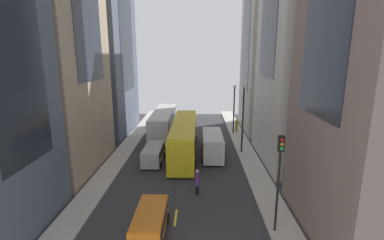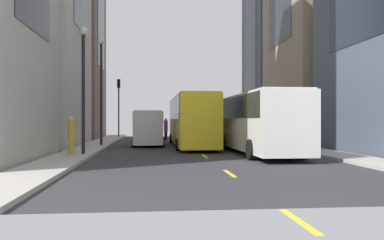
{
  "view_description": "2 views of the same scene",
  "coord_description": "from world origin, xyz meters",
  "views": [
    {
      "loc": [
        1.47,
        -30.88,
        10.72
      ],
      "look_at": [
        0.69,
        4.6,
        2.43
      ],
      "focal_mm": 26.21,
      "sensor_mm": 36.0,
      "label": 1
    },
    {
      "loc": [
        2.78,
        28.58,
        1.93
      ],
      "look_at": [
        0.12,
        1.35,
        1.92
      ],
      "focal_mm": 38.62,
      "sensor_mm": 36.0,
      "label": 2
    }
  ],
  "objects": [
    {
      "name": "pedestrian_waiting_curb",
      "position": [
        1.44,
        -10.77,
        1.11
      ],
      "size": [
        0.37,
        0.37,
        2.1
      ],
      "rotation": [
        0.0,
        0.0,
        3.12
      ],
      "color": "black",
      "rests_on": "ground"
    },
    {
      "name": "car_silver_1",
      "position": [
        -3.05,
        -4.1,
        1.01
      ],
      "size": [
        1.98,
        4.5,
        1.71
      ],
      "color": "#B7BABF",
      "rests_on": "ground"
    },
    {
      "name": "delivery_van_white",
      "position": [
        3.03,
        -2.35,
        1.52
      ],
      "size": [
        2.26,
        6.05,
        2.58
      ],
      "color": "white",
      "rests_on": "ground"
    },
    {
      "name": "lane_stripe_1",
      "position": [
        0.0,
        -14.0,
        0.01
      ],
      "size": [
        0.16,
        2.0,
        0.01
      ],
      "primitive_type": "cube",
      "color": "yellow",
      "rests_on": "ground"
    },
    {
      "name": "car_orange_0",
      "position": [
        -1.38,
        -15.88,
        0.95
      ],
      "size": [
        1.95,
        4.29,
        1.6
      ],
      "color": "orange",
      "rests_on": "ground"
    },
    {
      "name": "pedestrian_walking_far",
      "position": [
        6.86,
        7.02,
        1.18
      ],
      "size": [
        0.39,
        0.39,
        1.96
      ],
      "rotation": [
        0.0,
        0.0,
        6.15
      ],
      "color": "gold",
      "rests_on": "ground"
    },
    {
      "name": "streetlamp_far",
      "position": [
        6.35,
        -1.12,
        4.74
      ],
      "size": [
        0.44,
        0.44,
        7.57
      ],
      "color": "black",
      "rests_on": "ground"
    },
    {
      "name": "sidewalk_west",
      "position": [
        -6.87,
        0.0,
        0.07
      ],
      "size": [
        2.04,
        44.0,
        0.15
      ],
      "primitive_type": "cube",
      "color": "#B2ADA3",
      "rests_on": "ground"
    },
    {
      "name": "streetlamp_near",
      "position": [
        6.35,
        6.57,
        4.25
      ],
      "size": [
        0.44,
        0.44,
        6.65
      ],
      "color": "black",
      "rests_on": "ground"
    },
    {
      "name": "building_east_2",
      "position": [
        12.54,
        9.35,
        13.19
      ],
      "size": [
        8.99,
        9.77,
        26.39
      ],
      "color": "#B7B2A8",
      "rests_on": "ground"
    },
    {
      "name": "lane_stripe_5",
      "position": [
        0.0,
        14.0,
        0.01
      ],
      "size": [
        0.16,
        2.0,
        0.01
      ],
      "primitive_type": "cube",
      "color": "yellow",
      "rests_on": "ground"
    },
    {
      "name": "sidewalk_east",
      "position": [
        6.87,
        0.0,
        0.07
      ],
      "size": [
        2.04,
        44.0,
        0.15
      ],
      "primitive_type": "cube",
      "color": "#B2ADA3",
      "rests_on": "ground"
    },
    {
      "name": "streetcar_yellow",
      "position": [
        -0.05,
        -1.39,
        2.12
      ],
      "size": [
        2.7,
        13.63,
        3.59
      ],
      "color": "yellow",
      "rests_on": "ground"
    },
    {
      "name": "lane_stripe_3",
      "position": [
        0.0,
        0.0,
        0.01
      ],
      "size": [
        0.16,
        2.0,
        0.01
      ],
      "primitive_type": "cube",
      "color": "yellow",
      "rests_on": "ground"
    },
    {
      "name": "ground_plane",
      "position": [
        0.0,
        0.0,
        0.0
      ],
      "size": [
        39.77,
        39.77,
        0.0
      ],
      "primitive_type": "plane",
      "color": "#333335"
    },
    {
      "name": "lane_stripe_2",
      "position": [
        0.0,
        -7.0,
        0.01
      ],
      "size": [
        0.16,
        2.0,
        0.01
      ],
      "primitive_type": "cube",
      "color": "yellow",
      "rests_on": "ground"
    },
    {
      "name": "city_bus_white",
      "position": [
        -3.2,
        5.66,
        2.01
      ],
      "size": [
        2.8,
        11.58,
        3.35
      ],
      "color": "silver",
      "rests_on": "ground"
    },
    {
      "name": "lane_stripe_4",
      "position": [
        0.0,
        7.0,
        0.01
      ],
      "size": [
        0.16,
        2.0,
        0.01
      ],
      "primitive_type": "cube",
      "color": "yellow",
      "rests_on": "ground"
    },
    {
      "name": "traffic_light_near_corner",
      "position": [
        6.25,
        -15.49,
        4.35
      ],
      "size": [
        0.32,
        0.44,
        6.07
      ],
      "color": "black",
      "rests_on": "ground"
    },
    {
      "name": "lane_stripe_6",
      "position": [
        0.0,
        21.0,
        0.01
      ],
      "size": [
        0.16,
        2.0,
        0.01
      ],
      "primitive_type": "cube",
      "color": "yellow",
      "rests_on": "ground"
    },
    {
      "name": "building_west_2",
      "position": [
        -11.68,
        7.52,
        13.36
      ],
      "size": [
        7.26,
        11.8,
        26.72
      ],
      "color": "#4C5666",
      "rests_on": "ground"
    }
  ]
}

